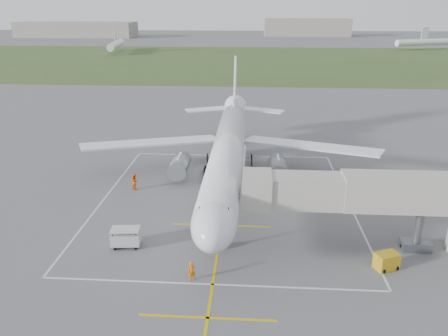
# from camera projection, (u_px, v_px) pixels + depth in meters

# --- Properties ---
(ground) EXTENTS (700.00, 700.00, 0.00)m
(ground) POSITION_uv_depth(u_px,v_px,m) (227.00, 187.00, 53.66)
(ground) COLOR #5B5B5D
(ground) RESTS_ON ground
(grass_strip) EXTENTS (700.00, 120.00, 0.02)m
(grass_strip) POSITION_uv_depth(u_px,v_px,m) (246.00, 61.00, 175.13)
(grass_strip) COLOR #3E5123
(grass_strip) RESTS_ON ground
(apron_markings) EXTENTS (28.20, 60.00, 0.01)m
(apron_markings) POSITION_uv_depth(u_px,v_px,m) (224.00, 208.00, 48.22)
(apron_markings) COLOR gold
(apron_markings) RESTS_ON ground
(airliner) EXTENTS (38.93, 46.75, 13.52)m
(airliner) POSITION_uv_depth(u_px,v_px,m) (228.00, 151.00, 52.82)
(airliner) COLOR white
(airliner) RESTS_ON ground
(jet_bridge) EXTENTS (23.40, 5.00, 7.20)m
(jet_bridge) POSITION_uv_depth(u_px,v_px,m) (396.00, 202.00, 38.41)
(jet_bridge) COLOR #AFA79E
(jet_bridge) RESTS_ON ground
(gpu_unit) EXTENTS (2.25, 1.93, 1.44)m
(gpu_unit) POSITION_uv_depth(u_px,v_px,m) (387.00, 261.00, 36.87)
(gpu_unit) COLOR gold
(gpu_unit) RESTS_ON ground
(baggage_cart) EXTENTS (2.74, 1.80, 1.82)m
(baggage_cart) POSITION_uv_depth(u_px,v_px,m) (126.00, 237.00, 40.17)
(baggage_cart) COLOR #BDBDBD
(baggage_cart) RESTS_ON ground
(ramp_worker_nose) EXTENTS (0.71, 0.58, 1.68)m
(ramp_worker_nose) POSITION_uv_depth(u_px,v_px,m) (192.00, 271.00, 35.25)
(ramp_worker_nose) COLOR orange
(ramp_worker_nose) RESTS_ON ground
(ramp_worker_wing) EXTENTS (1.19, 1.17, 1.93)m
(ramp_worker_wing) POSITION_uv_depth(u_px,v_px,m) (135.00, 182.00, 52.76)
(ramp_worker_wing) COLOR #F16007
(ramp_worker_wing) RESTS_ON ground
(distant_hangars) EXTENTS (345.00, 49.00, 12.00)m
(distant_hangars) POSITION_uv_depth(u_px,v_px,m) (227.00, 29.00, 300.66)
(distant_hangars) COLOR gray
(distant_hangars) RESTS_ON ground
(distant_aircraft) EXTENTS (168.51, 47.49, 8.85)m
(distant_aircraft) POSITION_uv_depth(u_px,v_px,m) (275.00, 43.00, 211.29)
(distant_aircraft) COLOR white
(distant_aircraft) RESTS_ON ground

